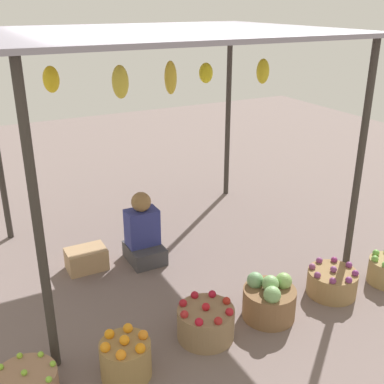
% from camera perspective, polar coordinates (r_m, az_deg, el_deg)
% --- Properties ---
extents(ground_plane, '(14.00, 14.00, 0.00)m').
position_cam_1_polar(ground_plane, '(5.37, -3.01, -7.25)').
color(ground_plane, slate).
extents(market_stall_structure, '(3.31, 2.70, 2.38)m').
position_cam_1_polar(market_stall_structure, '(4.70, -3.63, 16.87)').
color(market_stall_structure, '#38332D').
rests_on(market_stall_structure, ground).
extents(vendor_person, '(0.36, 0.44, 0.78)m').
position_cam_1_polar(vendor_person, '(5.12, -5.91, -5.13)').
color(vendor_person, '#403F44').
rests_on(vendor_person, ground).
extents(basket_oranges, '(0.38, 0.38, 0.36)m').
position_cam_1_polar(basket_oranges, '(3.77, -8.00, -19.19)').
color(basket_oranges, '#9D7D49').
rests_on(basket_oranges, ground).
extents(basket_red_apples, '(0.48, 0.48, 0.33)m').
position_cam_1_polar(basket_red_apples, '(4.09, 1.66, -15.41)').
color(basket_red_apples, '#8D7150').
rests_on(basket_red_apples, ground).
extents(basket_cabbages, '(0.47, 0.47, 0.41)m').
position_cam_1_polar(basket_cabbages, '(4.34, 9.28, -12.69)').
color(basket_cabbages, brown).
rests_on(basket_cabbages, ground).
extents(basket_purple_onions, '(0.47, 0.47, 0.30)m').
position_cam_1_polar(basket_purple_onions, '(4.81, 16.51, -10.34)').
color(basket_purple_onions, olive).
rests_on(basket_purple_onions, ground).
extents(wooden_crate_near_vendor, '(0.41, 0.28, 0.23)m').
position_cam_1_polar(wooden_crate_near_vendor, '(5.13, -12.59, -7.87)').
color(wooden_crate_near_vendor, tan).
rests_on(wooden_crate_near_vendor, ground).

